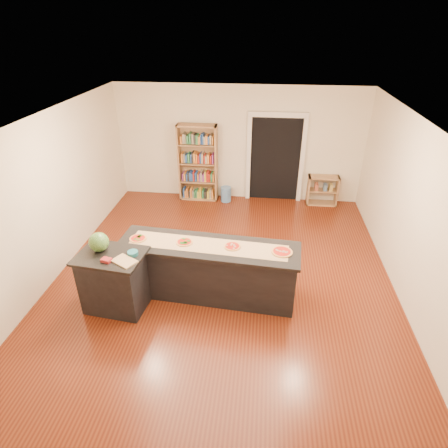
# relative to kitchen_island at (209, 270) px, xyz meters

# --- Properties ---
(room) EXTENTS (6.00, 7.00, 2.80)m
(room) POSITION_rel_kitchen_island_xyz_m (0.18, 0.45, 0.92)
(room) COLOR #EFE4C9
(room) RESTS_ON ground
(doorway) EXTENTS (1.40, 0.09, 2.21)m
(doorway) POSITION_rel_kitchen_island_xyz_m (1.08, 3.91, 0.72)
(doorway) COLOR black
(doorway) RESTS_ON room
(kitchen_island) EXTENTS (2.92, 0.79, 0.96)m
(kitchen_island) POSITION_rel_kitchen_island_xyz_m (0.00, 0.00, 0.00)
(kitchen_island) COLOR black
(kitchen_island) RESTS_ON ground
(side_counter) EXTENTS (1.01, 0.74, 1.00)m
(side_counter) POSITION_rel_kitchen_island_xyz_m (-1.42, -0.48, 0.02)
(side_counter) COLOR black
(side_counter) RESTS_ON ground
(bookshelf) EXTENTS (0.95, 0.34, 1.91)m
(bookshelf) POSITION_rel_kitchen_island_xyz_m (-0.81, 3.73, 0.47)
(bookshelf) COLOR #A97E52
(bookshelf) RESTS_ON ground
(low_shelf) EXTENTS (0.74, 0.32, 0.74)m
(low_shelf) POSITION_rel_kitchen_island_xyz_m (2.29, 3.74, -0.12)
(low_shelf) COLOR #A97E52
(low_shelf) RESTS_ON ground
(waste_bin) EXTENTS (0.26, 0.26, 0.38)m
(waste_bin) POSITION_rel_kitchen_island_xyz_m (-0.10, 3.64, -0.29)
(waste_bin) COLOR #4E7AAF
(waste_bin) RESTS_ON ground
(kraft_paper) EXTENTS (2.56, 0.65, 0.00)m
(kraft_paper) POSITION_rel_kitchen_island_xyz_m (-0.00, -0.00, 0.48)
(kraft_paper) COLOR tan
(kraft_paper) RESTS_ON kitchen_island
(watermelon) EXTENTS (0.30, 0.30, 0.30)m
(watermelon) POSITION_rel_kitchen_island_xyz_m (-1.61, -0.38, 0.66)
(watermelon) COLOR #144214
(watermelon) RESTS_ON side_counter
(cutting_board) EXTENTS (0.42, 0.38, 0.02)m
(cutting_board) POSITION_rel_kitchen_island_xyz_m (-1.14, -0.64, 0.52)
(cutting_board) COLOR tan
(cutting_board) RESTS_ON side_counter
(package_red) EXTENTS (0.16, 0.13, 0.05)m
(package_red) POSITION_rel_kitchen_island_xyz_m (-1.40, -0.66, 0.54)
(package_red) COLOR maroon
(package_red) RESTS_ON side_counter
(package_teal) EXTENTS (0.16, 0.16, 0.06)m
(package_teal) POSITION_rel_kitchen_island_xyz_m (-1.08, -0.44, 0.54)
(package_teal) COLOR #195966
(package_teal) RESTS_ON side_counter
(pizza_a) EXTENTS (0.28, 0.28, 0.02)m
(pizza_a) POSITION_rel_kitchen_island_xyz_m (-1.16, 0.06, 0.49)
(pizza_a) COLOR #C6874C
(pizza_a) RESTS_ON kitchen_island
(pizza_b) EXTENTS (0.28, 0.28, 0.02)m
(pizza_b) POSITION_rel_kitchen_island_xyz_m (-0.39, 0.04, 0.49)
(pizza_b) COLOR #C6874C
(pizza_b) RESTS_ON kitchen_island
(pizza_c) EXTENTS (0.28, 0.28, 0.02)m
(pizza_c) POSITION_rel_kitchen_island_xyz_m (0.39, -0.00, 0.49)
(pizza_c) COLOR #C6874C
(pizza_c) RESTS_ON kitchen_island
(pizza_d) EXTENTS (0.31, 0.31, 0.02)m
(pizza_d) POSITION_rel_kitchen_island_xyz_m (1.16, -0.07, 0.49)
(pizza_d) COLOR #C6874C
(pizza_d) RESTS_ON kitchen_island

